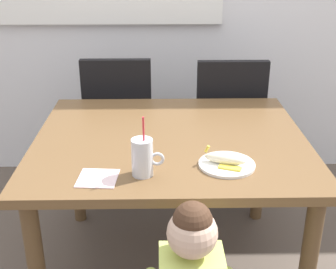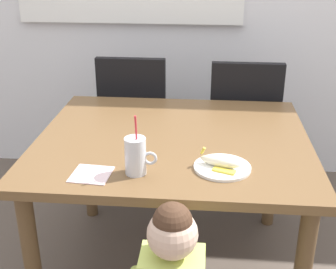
{
  "view_description": "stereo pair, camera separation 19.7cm",
  "coord_description": "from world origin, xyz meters",
  "px_view_note": "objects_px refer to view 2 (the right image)",
  "views": [
    {
      "loc": [
        -0.05,
        -1.92,
        1.61
      ],
      "look_at": [
        -0.01,
        -0.11,
        0.82
      ],
      "focal_mm": 48.15,
      "sensor_mm": 36.0,
      "label": 1
    },
    {
      "loc": [
        0.15,
        -1.91,
        1.61
      ],
      "look_at": [
        -0.01,
        -0.11,
        0.82
      ],
      "focal_mm": 48.15,
      "sensor_mm": 36.0,
      "label": 2
    }
  ],
  "objects_px": {
    "dining_chair_left": "(135,117)",
    "paper_napkin": "(91,174)",
    "snack_plate": "(222,167)",
    "milk_cup": "(136,158)",
    "dining_table": "(173,156)",
    "dining_chair_right": "(243,123)",
    "peeled_banana": "(221,162)"
  },
  "relations": [
    {
      "from": "dining_table",
      "to": "snack_plate",
      "type": "height_order",
      "value": "snack_plate"
    },
    {
      "from": "milk_cup",
      "to": "snack_plate",
      "type": "xyz_separation_m",
      "value": [
        0.34,
        0.07,
        -0.06
      ]
    },
    {
      "from": "dining_chair_left",
      "to": "milk_cup",
      "type": "distance_m",
      "value": 1.2
    },
    {
      "from": "peeled_banana",
      "to": "paper_napkin",
      "type": "distance_m",
      "value": 0.51
    },
    {
      "from": "dining_chair_left",
      "to": "peeled_banana",
      "type": "relative_size",
      "value": 5.5
    },
    {
      "from": "snack_plate",
      "to": "paper_napkin",
      "type": "xyz_separation_m",
      "value": [
        -0.51,
        -0.1,
        -0.0
      ]
    },
    {
      "from": "dining_chair_left",
      "to": "paper_napkin",
      "type": "bearing_deg",
      "value": 90.96
    },
    {
      "from": "snack_plate",
      "to": "dining_chair_right",
      "type": "bearing_deg",
      "value": 81.28
    },
    {
      "from": "milk_cup",
      "to": "snack_plate",
      "type": "bearing_deg",
      "value": 11.26
    },
    {
      "from": "dining_table",
      "to": "peeled_banana",
      "type": "bearing_deg",
      "value": -54.46
    },
    {
      "from": "snack_plate",
      "to": "dining_table",
      "type": "bearing_deg",
      "value": 126.94
    },
    {
      "from": "dining_chair_right",
      "to": "paper_napkin",
      "type": "relative_size",
      "value": 6.4
    },
    {
      "from": "dining_chair_left",
      "to": "snack_plate",
      "type": "bearing_deg",
      "value": 116.08
    },
    {
      "from": "dining_chair_left",
      "to": "dining_chair_right",
      "type": "xyz_separation_m",
      "value": [
        0.69,
        -0.05,
        0.0
      ]
    },
    {
      "from": "paper_napkin",
      "to": "snack_plate",
      "type": "bearing_deg",
      "value": 10.82
    },
    {
      "from": "dining_table",
      "to": "dining_chair_left",
      "type": "distance_m",
      "value": 0.86
    },
    {
      "from": "dining_chair_left",
      "to": "paper_napkin",
      "type": "relative_size",
      "value": 6.4
    },
    {
      "from": "milk_cup",
      "to": "paper_napkin",
      "type": "bearing_deg",
      "value": -170.04
    },
    {
      "from": "dining_chair_right",
      "to": "peeled_banana",
      "type": "xyz_separation_m",
      "value": [
        -0.17,
        -1.04,
        0.25
      ]
    },
    {
      "from": "dining_chair_left",
      "to": "milk_cup",
      "type": "xyz_separation_m",
      "value": [
        0.19,
        -1.15,
        0.28
      ]
    },
    {
      "from": "dining_chair_right",
      "to": "paper_napkin",
      "type": "distance_m",
      "value": 1.34
    },
    {
      "from": "dining_table",
      "to": "dining_chair_left",
      "type": "height_order",
      "value": "dining_chair_left"
    },
    {
      "from": "paper_napkin",
      "to": "peeled_banana",
      "type": "bearing_deg",
      "value": 10.44
    },
    {
      "from": "dining_chair_right",
      "to": "milk_cup",
      "type": "bearing_deg",
      "value": 65.75
    },
    {
      "from": "dining_chair_right",
      "to": "paper_napkin",
      "type": "xyz_separation_m",
      "value": [
        -0.67,
        -1.14,
        0.22
      ]
    },
    {
      "from": "dining_chair_left",
      "to": "dining_chair_right",
      "type": "relative_size",
      "value": 1.0
    },
    {
      "from": "peeled_banana",
      "to": "paper_napkin",
      "type": "relative_size",
      "value": 1.16
    },
    {
      "from": "milk_cup",
      "to": "paper_napkin",
      "type": "distance_m",
      "value": 0.19
    },
    {
      "from": "dining_chair_left",
      "to": "paper_napkin",
      "type": "xyz_separation_m",
      "value": [
        0.02,
        -1.18,
        0.22
      ]
    },
    {
      "from": "dining_table",
      "to": "snack_plate",
      "type": "distance_m",
      "value": 0.38
    },
    {
      "from": "dining_table",
      "to": "dining_chair_right",
      "type": "height_order",
      "value": "dining_chair_right"
    },
    {
      "from": "milk_cup",
      "to": "peeled_banana",
      "type": "height_order",
      "value": "milk_cup"
    }
  ]
}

